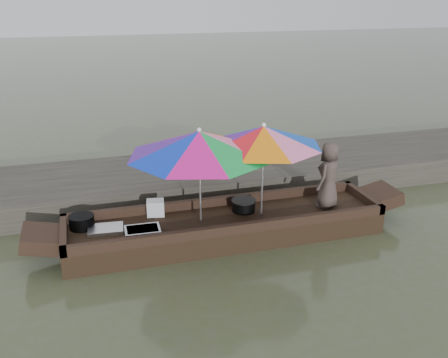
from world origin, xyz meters
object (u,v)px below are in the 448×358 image
object	(u,v)px
vendor	(329,175)
tray_crayfish	(143,231)
boat_hull	(226,228)
umbrella_stern	(263,170)
umbrella_bow	(200,176)
tray_scallop	(106,229)
charcoal_grill	(244,206)
supply_bag	(156,208)
cooking_pot	(82,222)

from	to	relation	value
vendor	tray_crayfish	bearing A→B (deg)	-35.74
boat_hull	umbrella_stern	distance (m)	1.13
tray_crayfish	umbrella_bow	xyz separation A→B (m)	(0.96, 0.17, 0.73)
tray_scallop	charcoal_grill	size ratio (longest dim) A/B	1.38
boat_hull	supply_bag	world-z (taller)	supply_bag
cooking_pot	tray_scallop	distance (m)	0.42
boat_hull	cooking_pot	world-z (taller)	cooking_pot
tray_scallop	boat_hull	bearing A→B (deg)	-2.58
boat_hull	umbrella_bow	distance (m)	1.04
cooking_pot	umbrella_bow	size ratio (longest dim) A/B	0.17
tray_scallop	umbrella_stern	xyz separation A→B (m)	(2.53, -0.09, 0.74)
boat_hull	tray_scallop	xyz separation A→B (m)	(-1.91, 0.09, 0.21)
supply_bag	vendor	world-z (taller)	vendor
cooking_pot	supply_bag	size ratio (longest dim) A/B	1.39
umbrella_stern	supply_bag	bearing A→B (deg)	165.09
boat_hull	supply_bag	size ratio (longest dim) A/B	18.40
umbrella_bow	vendor	bearing A→B (deg)	-0.60
umbrella_bow	charcoal_grill	bearing A→B (deg)	14.26
boat_hull	supply_bag	distance (m)	1.20
tray_crayfish	cooking_pot	bearing A→B (deg)	151.42
tray_crayfish	vendor	bearing A→B (deg)	2.65
supply_bag	umbrella_bow	bearing A→B (deg)	-34.49
vendor	umbrella_stern	xyz separation A→B (m)	(-1.18, 0.02, 0.20)
cooking_pot	boat_hull	bearing A→B (deg)	-7.80
tray_crayfish	umbrella_bow	size ratio (longest dim) A/B	0.24
tray_scallop	umbrella_bow	size ratio (longest dim) A/B	0.24
charcoal_grill	umbrella_bow	bearing A→B (deg)	-165.74
tray_crayfish	tray_scallop	xyz separation A→B (m)	(-0.54, 0.26, -0.01)
cooking_pot	umbrella_stern	xyz separation A→B (m)	(2.87, -0.31, 0.67)
charcoal_grill	vendor	bearing A→B (deg)	-8.94
boat_hull	tray_crayfish	world-z (taller)	tray_crayfish
tray_scallop	vendor	world-z (taller)	vendor
boat_hull	charcoal_grill	xyz separation A→B (m)	(0.37, 0.20, 0.27)
umbrella_bow	umbrella_stern	xyz separation A→B (m)	(1.03, 0.00, 0.00)
tray_crayfish	charcoal_grill	world-z (taller)	charcoal_grill
vendor	supply_bag	bearing A→B (deg)	-47.75
boat_hull	tray_scallop	distance (m)	1.92
boat_hull	vendor	bearing A→B (deg)	-0.74
charcoal_grill	boat_hull	bearing A→B (deg)	-151.73
supply_bag	tray_crayfish	bearing A→B (deg)	-115.87
vendor	umbrella_bow	size ratio (longest dim) A/B	0.51
cooking_pot	vendor	distance (m)	4.09
boat_hull	umbrella_bow	size ratio (longest dim) A/B	2.29
charcoal_grill	supply_bag	distance (m)	1.47
boat_hull	charcoal_grill	bearing A→B (deg)	28.27
cooking_pot	tray_scallop	world-z (taller)	cooking_pot
tray_scallop	cooking_pot	bearing A→B (deg)	147.10
cooking_pot	umbrella_stern	bearing A→B (deg)	-6.14
boat_hull	cooking_pot	size ratio (longest dim) A/B	13.25
tray_scallop	tray_crayfish	bearing A→B (deg)	-25.59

